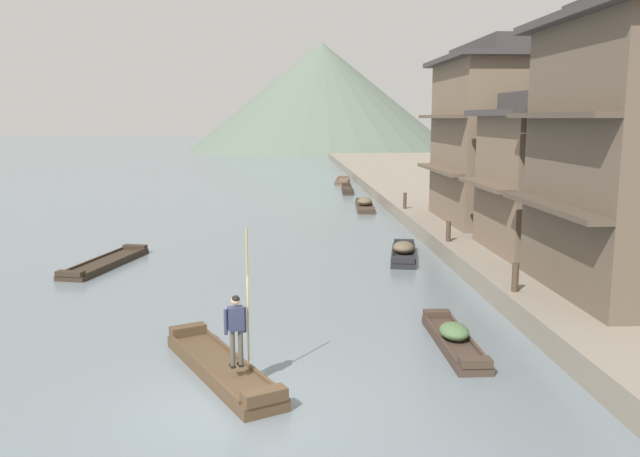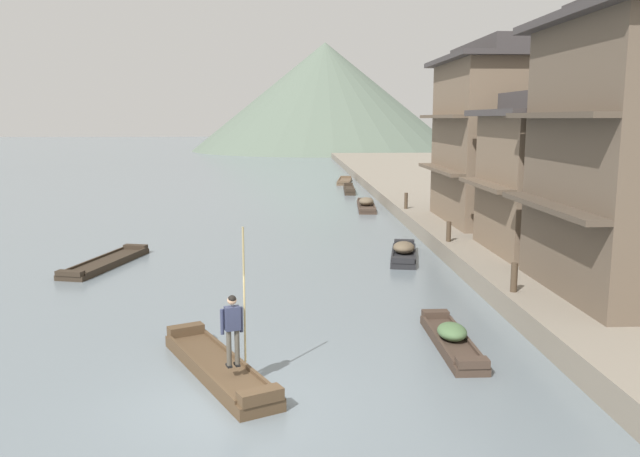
% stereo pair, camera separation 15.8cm
% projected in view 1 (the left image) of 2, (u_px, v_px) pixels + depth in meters
% --- Properties ---
extents(ground_plane, '(400.00, 400.00, 0.00)m').
position_uv_depth(ground_plane, '(232.00, 407.00, 13.35)').
color(ground_plane, slate).
extents(riverbank_right, '(18.00, 110.00, 0.72)m').
position_uv_depth(riverbank_right, '(516.00, 201.00, 43.70)').
color(riverbank_right, gray).
rests_on(riverbank_right, ground).
extents(boat_foreground_poled, '(3.15, 4.91, 0.52)m').
position_uv_depth(boat_foreground_poled, '(221.00, 368.00, 14.98)').
color(boat_foreground_poled, brown).
rests_on(boat_foreground_poled, ground).
extents(boatman_person, '(0.53, 0.37, 3.04)m').
position_uv_depth(boatman_person, '(237.00, 322.00, 13.97)').
color(boatman_person, black).
rests_on(boatman_person, boat_foreground_poled).
extents(boat_moored_nearest, '(1.51, 5.85, 0.72)m').
position_uv_depth(boat_moored_nearest, '(365.00, 205.00, 42.77)').
color(boat_moored_nearest, '#423328').
rests_on(boat_moored_nearest, ground).
extents(boat_moored_second, '(1.84, 5.46, 0.40)m').
position_uv_depth(boat_moored_second, '(342.00, 181.00, 59.74)').
color(boat_moored_second, brown).
rests_on(boat_moored_second, ground).
extents(boat_moored_third, '(0.84, 4.13, 0.62)m').
position_uv_depth(boat_moored_third, '(454.00, 339.00, 16.84)').
color(boat_moored_third, '#423328').
rests_on(boat_moored_third, ground).
extents(boat_moored_far, '(2.40, 5.49, 0.37)m').
position_uv_depth(boat_moored_far, '(106.00, 263.00, 26.09)').
color(boat_moored_far, '#33281E').
rests_on(boat_moored_far, ground).
extents(boat_midriver_drifting, '(1.72, 4.21, 0.74)m').
position_uv_depth(boat_midriver_drifting, '(404.00, 253.00, 27.39)').
color(boat_midriver_drifting, '#232326').
rests_on(boat_midriver_drifting, ground).
extents(boat_midriver_upstream, '(1.12, 5.12, 0.50)m').
position_uv_depth(boat_midriver_upstream, '(347.00, 190.00, 52.27)').
color(boat_midriver_upstream, '#33281E').
rests_on(boat_midriver_upstream, ground).
extents(house_waterfront_second, '(5.95, 6.02, 6.14)m').
position_uv_depth(house_waterfront_second, '(556.00, 174.00, 25.04)').
color(house_waterfront_second, '#75604C').
rests_on(house_waterfront_second, riverbank_right).
extents(house_waterfront_tall, '(5.98, 8.12, 8.74)m').
position_uv_depth(house_waterfront_tall, '(495.00, 135.00, 32.28)').
color(house_waterfront_tall, '#75604C').
rests_on(house_waterfront_tall, riverbank_right).
extents(mooring_post_dock_near, '(0.20, 0.20, 0.88)m').
position_uv_depth(mooring_post_dock_near, '(515.00, 277.00, 19.44)').
color(mooring_post_dock_near, '#473828').
rests_on(mooring_post_dock_near, riverbank_right).
extents(mooring_post_dock_mid, '(0.20, 0.20, 0.85)m').
position_uv_depth(mooring_post_dock_mid, '(448.00, 231.00, 27.38)').
color(mooring_post_dock_mid, '#473828').
rests_on(mooring_post_dock_mid, riverbank_right).
extents(mooring_post_dock_far, '(0.20, 0.20, 0.91)m').
position_uv_depth(mooring_post_dock_far, '(405.00, 201.00, 37.32)').
color(mooring_post_dock_far, '#473828').
rests_on(mooring_post_dock_far, riverbank_right).
extents(hill_far_west, '(49.08, 49.08, 19.47)m').
position_uv_depth(hill_far_west, '(322.00, 97.00, 120.23)').
color(hill_far_west, '#5B6B5B').
rests_on(hill_far_west, ground).
extents(hill_far_centre, '(42.19, 42.19, 14.89)m').
position_uv_depth(hill_far_centre, '(333.00, 109.00, 120.58)').
color(hill_far_centre, slate).
rests_on(hill_far_centre, ground).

